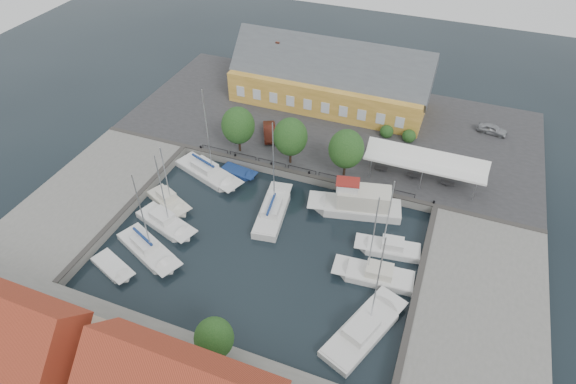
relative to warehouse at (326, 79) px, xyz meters
The scene contains 21 objects.
ground 28.82m from the warehouse, 84.77° to the right, with size 140.00×140.00×0.00m, color black.
north_quay 7.13m from the warehouse, 64.14° to the right, with size 56.00×26.00×1.00m, color #2D2D30.
west_quay 36.24m from the warehouse, 122.58° to the right, with size 12.00×24.00×1.00m, color slate.
east_quay 39.27m from the warehouse, 50.98° to the right, with size 12.00×24.00×1.00m, color slate.
quay_edge_fittings 23.99m from the warehouse, 83.67° to the right, with size 56.00×24.72×0.40m.
warehouse is the anchor object (origin of this frame).
tent_canopy 21.63m from the warehouse, 39.86° to the right, with size 14.00×4.00×2.83m.
quay_trees 16.37m from the warehouse, 87.91° to the right, with size 18.20×4.20×6.30m.
car_silver 24.04m from the warehouse, ahead, with size 1.57×3.91×1.33m, color #9D9FA4.
car_red 12.88m from the warehouse, 108.91° to the right, with size 1.59×4.57×1.51m, color #501C12.
center_sailboat 25.50m from the warehouse, 85.93° to the right, with size 3.93×9.26×12.38m.
trawler 23.76m from the warehouse, 63.11° to the right, with size 11.02×5.35×5.00m.
east_boat_a 30.27m from the warehouse, 59.35° to the right, with size 7.10×3.17×9.96m.
east_boat_b 33.54m from the warehouse, 63.68° to the right, with size 8.29×3.27×11.09m.
east_boat_c 39.70m from the warehouse, 67.35° to the right, with size 6.36×10.02×12.21m.
west_boat_a 23.31m from the warehouse, 112.07° to the right, with size 10.13×5.95×12.91m.
west_boat_b 29.82m from the warehouse, 110.37° to the right, with size 6.59×4.57×8.96m.
west_boat_c 32.37m from the warehouse, 105.71° to the right, with size 8.08×4.77×10.61m.
west_boat_d 36.19m from the warehouse, 103.20° to the right, with size 8.86×5.80×11.54m.
launch_sw 39.83m from the warehouse, 105.10° to the right, with size 5.61×3.72×0.98m.
launch_nw 20.75m from the warehouse, 104.78° to the right, with size 4.93×2.52×0.88m.
Camera 1 is at (15.13, -33.25, 37.73)m, focal length 30.00 mm.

